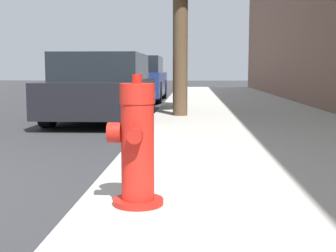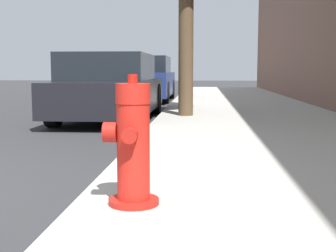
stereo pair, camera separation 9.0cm
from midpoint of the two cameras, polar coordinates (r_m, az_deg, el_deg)
fire_hydrant at (r=2.88m, az=-4.72°, el=-2.46°), size 0.34×0.34×0.81m
parked_car_near at (r=9.19m, az=-8.05°, el=4.62°), size 1.70×4.08×1.28m
parked_car_mid at (r=14.81m, az=-4.26°, el=5.68°), size 1.85×3.90×1.39m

